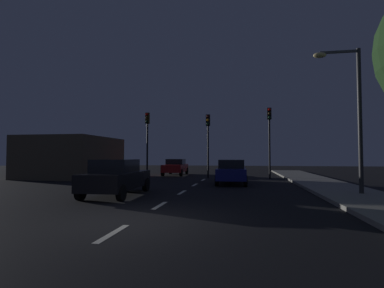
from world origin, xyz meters
name	(u,v)px	position (x,y,z in m)	size (l,w,h in m)	color
ground_plane	(184,191)	(0.00, 7.00, 0.00)	(80.00, 80.00, 0.00)	black
sidewalk_curb_right	(347,193)	(7.50, 7.00, 0.07)	(3.00, 40.00, 0.15)	gray
lane_stripe_nearest	(113,233)	(0.00, -1.20, 0.00)	(0.16, 1.60, 0.01)	silver
lane_stripe_second	(160,205)	(0.00, 2.60, 0.00)	(0.16, 1.60, 0.01)	silver
lane_stripe_third	(182,192)	(0.00, 6.40, 0.00)	(0.16, 1.60, 0.01)	silver
lane_stripe_fourth	(195,185)	(0.00, 10.20, 0.00)	(0.16, 1.60, 0.01)	silver
lane_stripe_fifth	(203,180)	(0.00, 14.00, 0.00)	(0.16, 1.60, 0.01)	silver
traffic_signal_left	(147,132)	(-4.88, 15.87, 3.69)	(0.32, 0.38, 5.30)	black
traffic_signal_center	(208,134)	(0.14, 15.87, 3.51)	(0.32, 0.38, 5.02)	black
traffic_signal_right	(269,129)	(4.87, 15.87, 3.77)	(0.32, 0.38, 5.43)	black
car_stopped_ahead	(232,171)	(2.15, 11.32, 0.77)	(1.90, 4.60, 1.50)	navy
car_adjacent_lane	(117,177)	(-2.61, 4.87, 0.80)	(2.03, 4.51, 1.58)	black
car_oncoming_far	(176,167)	(-3.22, 19.04, 0.75)	(1.99, 4.52, 1.46)	#B21919
street_lamp_right	(351,106)	(7.47, 6.17, 3.89)	(1.94, 0.36, 6.36)	#2D2D30
storefront_left	(73,157)	(-10.97, 14.94, 1.63)	(5.94, 7.25, 3.26)	brown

